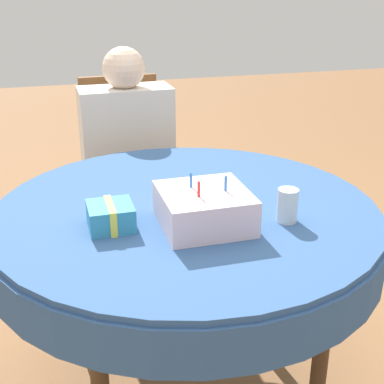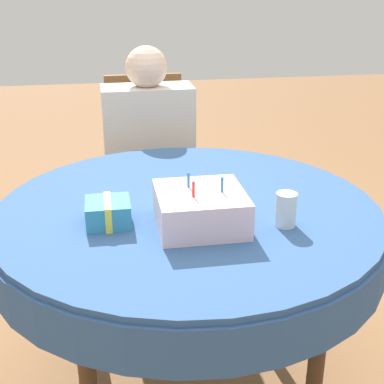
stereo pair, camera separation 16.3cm
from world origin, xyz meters
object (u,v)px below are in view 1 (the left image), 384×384
(chair, at_px, (126,172))
(gift_box, at_px, (111,216))
(person, at_px, (128,146))
(drinking_glass, at_px, (287,205))
(birthday_cake, at_px, (204,208))

(chair, height_order, gift_box, chair)
(chair, bearing_deg, person, -90.00)
(drinking_glass, xyz_separation_m, gift_box, (-0.51, 0.10, -0.02))
(birthday_cake, distance_m, drinking_glass, 0.25)
(drinking_glass, relative_size, gift_box, 0.76)
(chair, height_order, birthday_cake, chair)
(chair, height_order, person, person)
(chair, relative_size, drinking_glass, 9.50)
(person, distance_m, drinking_glass, 1.12)
(person, xyz_separation_m, gift_box, (-0.21, -0.98, 0.10))
(chair, distance_m, gift_box, 1.13)
(gift_box, bearing_deg, drinking_glass, -11.12)
(birthday_cake, xyz_separation_m, drinking_glass, (0.24, -0.04, -0.00))
(person, distance_m, gift_box, 1.00)
(person, height_order, gift_box, person)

